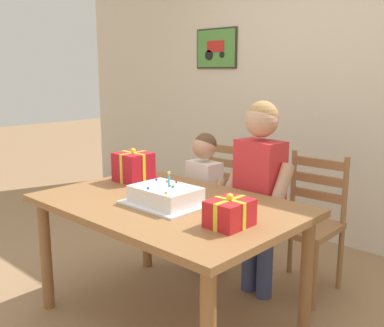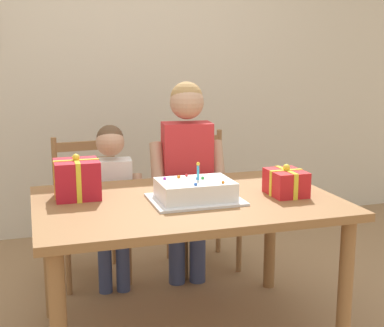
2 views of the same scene
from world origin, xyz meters
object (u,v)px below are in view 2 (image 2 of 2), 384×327
Objects in this scene: birthday_cake at (195,191)px; gift_box_red_large at (286,183)px; dining_table at (187,216)px; chair_right at (201,198)px; chair_left at (90,208)px; child_younger at (112,193)px; child_older at (187,164)px; gift_box_beside_cake at (77,179)px.

gift_box_red_large is at bearing -3.83° from birthday_cake.
chair_right is (0.38, 0.92, -0.18)m from dining_table.
child_younger is (0.10, -0.29, 0.16)m from chair_left.
child_older reaches higher than birthday_cake.
chair_right reaches higher than dining_table.
dining_table is 0.67m from child_older.
gift_box_red_large is 0.21× the size of child_younger.
birthday_cake is at bearing -103.47° from child_older.
child_younger is (-0.31, 0.67, -0.15)m from birthday_cake.
child_older is (0.57, -0.29, 0.32)m from chair_left.
gift_box_beside_cake is 0.84m from chair_left.
child_younger is at bearing 179.93° from child_older.
chair_left is at bearing 112.62° from dining_table.
gift_box_red_large is 0.95× the size of gift_box_beside_cake.
gift_box_red_large reaches higher than dining_table.
dining_table is at bearing 171.29° from gift_box_red_large.
gift_box_red_large is 0.23× the size of chair_right.
chair_left is 0.72m from child_older.
gift_box_beside_cake is 0.22× the size of child_younger.
chair_left is 0.88× the size of child_younger.
dining_table is 1.62× the size of chair_left.
gift_box_red_large is 1.06m from gift_box_beside_cake.
child_younger is at bearing 62.07° from gift_box_beside_cake.
gift_box_beside_cake reaches higher than chair_left.
chair_right is 0.72× the size of child_older.
chair_right is 0.47m from child_older.
child_older is 1.24× the size of child_younger.
gift_box_beside_cake is (-1.02, 0.26, 0.03)m from gift_box_red_large.
chair_left reaches higher than dining_table.
child_older reaches higher than gift_box_red_large.
dining_table is 6.55× the size of gift_box_beside_cake.
gift_box_red_large is 0.17× the size of child_older.
gift_box_beside_cake reaches higher than chair_right.
child_younger reaches higher than chair_left.
child_younger reaches higher than chair_right.
dining_table is 1.43× the size of child_younger.
birthday_cake is 2.04× the size of gift_box_red_large.
birthday_cake is at bearing -66.90° from chair_left.
chair_left is at bearing 131.72° from gift_box_red_large.
child_younger reaches higher than gift_box_red_large.
birthday_cake is 1.93× the size of gift_box_beside_cake.
birthday_cake reaches higher than dining_table.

